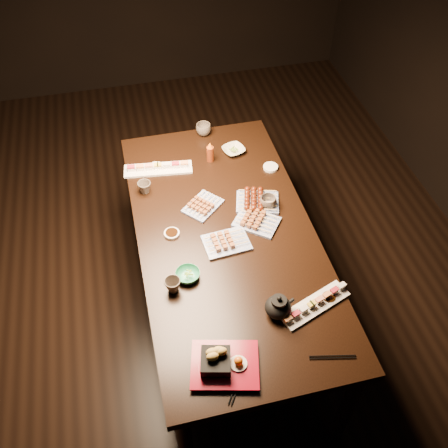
% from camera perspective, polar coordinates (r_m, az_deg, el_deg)
% --- Properties ---
extents(ground, '(5.00, 5.00, 0.00)m').
position_cam_1_polar(ground, '(3.27, -4.75, -7.23)').
color(ground, black).
rests_on(ground, ground).
extents(dining_table, '(0.98, 1.84, 0.75)m').
position_cam_1_polar(dining_table, '(2.84, 0.24, -6.13)').
color(dining_table, black).
rests_on(dining_table, ground).
extents(sushi_platter_near, '(0.36, 0.21, 0.04)m').
position_cam_1_polar(sushi_platter_near, '(2.30, 10.38, -8.89)').
color(sushi_platter_near, white).
rests_on(sushi_platter_near, dining_table).
extents(sushi_platter_far, '(0.40, 0.15, 0.05)m').
position_cam_1_polar(sushi_platter_far, '(2.91, -7.56, 6.49)').
color(sushi_platter_far, white).
rests_on(sushi_platter_far, dining_table).
extents(yakitori_plate_center, '(0.24, 0.18, 0.06)m').
position_cam_1_polar(yakitori_plate_center, '(2.48, 0.28, -1.85)').
color(yakitori_plate_center, '#828EB6').
rests_on(yakitori_plate_center, dining_table).
extents(yakitori_plate_right, '(0.27, 0.26, 0.06)m').
position_cam_1_polar(yakitori_plate_right, '(2.58, 3.76, 0.53)').
color(yakitori_plate_right, '#828EB6').
rests_on(yakitori_plate_right, dining_table).
extents(yakitori_plate_left, '(0.25, 0.24, 0.05)m').
position_cam_1_polar(yakitori_plate_left, '(2.67, -2.44, 2.34)').
color(yakitori_plate_left, '#828EB6').
rests_on(yakitori_plate_left, dining_table).
extents(tsukune_plate, '(0.26, 0.22, 0.06)m').
position_cam_1_polar(tsukune_plate, '(2.69, 3.86, 2.81)').
color(tsukune_plate, '#828EB6').
rests_on(tsukune_plate, dining_table).
extents(edamame_bowl_green, '(0.14, 0.14, 0.04)m').
position_cam_1_polar(edamame_bowl_green, '(2.37, -4.17, -5.85)').
color(edamame_bowl_green, '#309565').
rests_on(edamame_bowl_green, dining_table).
extents(edamame_bowl_cream, '(0.16, 0.16, 0.03)m').
position_cam_1_polar(edamame_bowl_cream, '(3.02, 1.10, 8.43)').
color(edamame_bowl_cream, beige).
rests_on(edamame_bowl_cream, dining_table).
extents(tempura_tray, '(0.32, 0.28, 0.10)m').
position_cam_1_polar(tempura_tray, '(2.09, 0.09, -15.36)').
color(tempura_tray, black).
rests_on(tempura_tray, dining_table).
extents(teacup_near_left, '(0.08, 0.08, 0.07)m').
position_cam_1_polar(teacup_near_left, '(2.32, -5.88, -6.99)').
color(teacup_near_left, '#51473E').
rests_on(teacup_near_left, dining_table).
extents(teacup_mid_right, '(0.11, 0.11, 0.07)m').
position_cam_1_polar(teacup_mid_right, '(2.67, 5.04, 2.50)').
color(teacup_mid_right, '#51473E').
rests_on(teacup_mid_right, dining_table).
extents(teacup_far_left, '(0.08, 0.08, 0.07)m').
position_cam_1_polar(teacup_far_left, '(2.78, -9.07, 4.15)').
color(teacup_far_left, '#51473E').
rests_on(teacup_far_left, dining_table).
extents(teacup_far_right, '(0.11, 0.11, 0.07)m').
position_cam_1_polar(teacup_far_right, '(3.15, -2.36, 10.76)').
color(teacup_far_right, '#51473E').
rests_on(teacup_far_right, dining_table).
extents(teapot, '(0.16, 0.16, 0.12)m').
position_cam_1_polar(teapot, '(2.23, 6.22, -9.23)').
color(teapot, black).
rests_on(teapot, dining_table).
extents(condiment_bottle, '(0.05, 0.05, 0.13)m').
position_cam_1_polar(condiment_bottle, '(2.93, -1.60, 8.26)').
color(condiment_bottle, maroon).
rests_on(condiment_bottle, dining_table).
extents(sauce_dish_west, '(0.09, 0.09, 0.01)m').
position_cam_1_polar(sauce_dish_west, '(2.56, -5.99, -1.08)').
color(sauce_dish_west, white).
rests_on(sauce_dish_west, dining_table).
extents(sauce_dish_east, '(0.11, 0.11, 0.02)m').
position_cam_1_polar(sauce_dish_east, '(2.92, 5.35, 6.48)').
color(sauce_dish_east, white).
rests_on(sauce_dish_east, dining_table).
extents(sauce_dish_se, '(0.10, 0.10, 0.01)m').
position_cam_1_polar(sauce_dish_se, '(2.35, 11.86, -8.26)').
color(sauce_dish_se, white).
rests_on(sauce_dish_se, dining_table).
extents(sauce_dish_nw, '(0.11, 0.11, 0.02)m').
position_cam_1_polar(sauce_dish_nw, '(2.93, -7.76, 6.46)').
color(sauce_dish_nw, white).
rests_on(sauce_dish_nw, dining_table).
extents(chopsticks_near, '(0.14, 0.19, 0.01)m').
position_cam_1_polar(chopsticks_near, '(2.11, 1.74, -17.38)').
color(chopsticks_near, black).
rests_on(chopsticks_near, dining_table).
extents(chopsticks_se, '(0.20, 0.06, 0.01)m').
position_cam_1_polar(chopsticks_se, '(2.20, 12.29, -14.63)').
color(chopsticks_se, black).
rests_on(chopsticks_se, dining_table).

